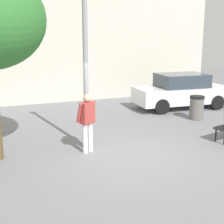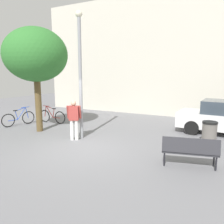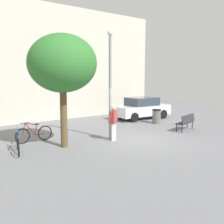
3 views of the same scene
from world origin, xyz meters
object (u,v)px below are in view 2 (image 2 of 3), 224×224
park_bench (190,150)px  trash_bin (209,133)px  bicycle_red (52,116)px  plaza_tree (36,55)px  bicycle_blue (19,118)px  lamppost (80,69)px  person_by_lamppost (74,117)px

park_bench → trash_bin: trash_bin is taller
park_bench → bicycle_red: bearing=160.4°
trash_bin → plaza_tree: bearing=-168.9°
bicycle_red → bicycle_blue: same height
lamppost → person_by_lamppost: bearing=-104.7°
lamppost → bicycle_red: size_ratio=2.89×
bicycle_red → bicycle_blue: size_ratio=1.03×
person_by_lamppost → park_bench: size_ratio=1.00×
plaza_tree → trash_bin: bearing=11.1°
lamppost → bicycle_red: 4.46m
lamppost → person_by_lamppost: (-0.10, -0.38, -1.99)m
bicycle_blue → trash_bin: 9.42m
bicycle_red → trash_bin: bearing=-1.5°
lamppost → trash_bin: lamppost is taller
person_by_lamppost → bicycle_blue: person_by_lamppost is taller
lamppost → park_bench: size_ratio=3.14×
person_by_lamppost → park_bench: 4.78m
park_bench → plaza_tree: size_ratio=0.34×
bicycle_red → plaza_tree: bearing=-66.7°
lamppost → plaza_tree: (-2.50, 0.04, 0.64)m
person_by_lamppost → park_bench: person_by_lamppost is taller
person_by_lamppost → bicycle_red: person_by_lamppost is taller
bicycle_red → park_bench: bearing=-19.6°
person_by_lamppost → bicycle_blue: (-4.29, 0.81, -0.58)m
park_bench → bicycle_blue: 9.14m
person_by_lamppost → bicycle_red: (-3.12, 2.10, -0.58)m
plaza_tree → bicycle_red: plaza_tree is taller
plaza_tree → lamppost: bearing=-1.0°
plaza_tree → person_by_lamppost: bearing=-10.1°
bicycle_blue → person_by_lamppost: bearing=-10.6°
person_by_lamppost → park_bench: bearing=-8.4°
lamppost → bicycle_red: bearing=151.9°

